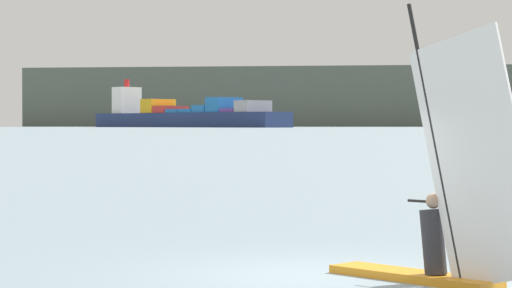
{
  "coord_description": "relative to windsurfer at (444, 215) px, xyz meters",
  "views": [
    {
      "loc": [
        0.04,
        -16.0,
        2.27
      ],
      "look_at": [
        -0.91,
        1.76,
        1.93
      ],
      "focal_mm": 74.73,
      "sensor_mm": 36.0,
      "label": 1
    }
  ],
  "objects": [
    {
      "name": "ground_plane",
      "position": [
        -1.89,
        0.87,
        -0.98
      ],
      "size": [
        4000.0,
        4000.0,
        0.0
      ],
      "primitive_type": "plane",
      "color": "gray"
    },
    {
      "name": "windsurfer",
      "position": [
        0.0,
        0.0,
        0.0
      ],
      "size": [
        2.83,
        2.68,
        4.07
      ],
      "rotation": [
        0.0,
        0.0,
        2.39
      ],
      "color": "orange",
      "rests_on": "ground_plane"
    },
    {
      "name": "cargo_ship",
      "position": [
        -93.55,
        749.02,
        7.15
      ],
      "size": [
        155.41,
        147.38,
        36.66
      ],
      "rotation": [
        0.0,
        0.0,
        5.53
      ],
      "color": "navy",
      "rests_on": "ground_plane"
    }
  ]
}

